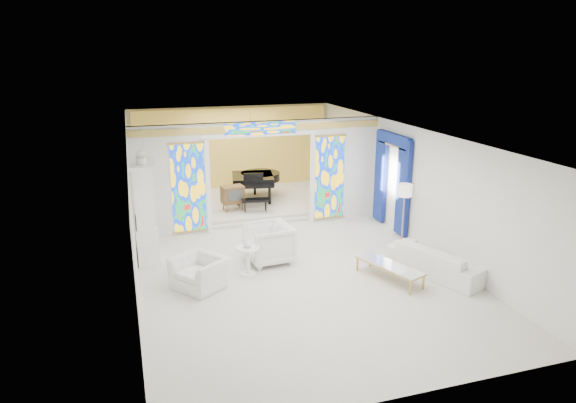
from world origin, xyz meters
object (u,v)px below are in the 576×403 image
object	(u,v)px
sofa	(437,260)
grand_piano	(256,179)
armchair_right	(269,243)
tv_console	(233,195)
armchair_left	(200,273)
coffee_table	(389,266)
china_cabinet	(145,211)

from	to	relation	value
sofa	grand_piano	bearing A→B (deg)	0.31
sofa	grand_piano	world-z (taller)	grand_piano
armchair_right	tv_console	world-z (taller)	same
armchair_left	armchair_right	world-z (taller)	armchair_right
armchair_right	tv_console	size ratio (longest dim) A/B	1.36
grand_piano	tv_console	size ratio (longest dim) A/B	3.40
armchair_right	coffee_table	size ratio (longest dim) A/B	0.60
china_cabinet	grand_piano	world-z (taller)	china_cabinet
china_cabinet	armchair_right	size ratio (longest dim) A/B	2.65
armchair_right	tv_console	distance (m)	3.74
armchair_left	sofa	size ratio (longest dim) A/B	0.46
tv_console	armchair_right	bearing A→B (deg)	-96.89
china_cabinet	armchair_left	xyz separation A→B (m)	(0.97, -2.09, -0.83)
armchair_left	tv_console	world-z (taller)	tv_console
china_cabinet	coffee_table	bearing A→B (deg)	-30.66
armchair_right	sofa	xyz separation A→B (m)	(3.44, -1.80, -0.13)
china_cabinet	sofa	bearing A→B (deg)	-25.96
armchair_left	grand_piano	distance (m)	6.27
sofa	grand_piano	distance (m)	7.07
sofa	tv_console	world-z (taller)	tv_console
armchair_left	grand_piano	world-z (taller)	grand_piano
china_cabinet	tv_console	distance (m)	3.68
coffee_table	tv_console	bearing A→B (deg)	113.37
armchair_right	grand_piano	world-z (taller)	grand_piano
sofa	coffee_table	xyz separation A→B (m)	(-1.18, 0.04, 0.00)
armchair_left	coffee_table	size ratio (longest dim) A/B	0.61
sofa	grand_piano	size ratio (longest dim) A/B	0.89
china_cabinet	sofa	world-z (taller)	china_cabinet
china_cabinet	coffee_table	size ratio (longest dim) A/B	1.59
grand_piano	armchair_right	bearing A→B (deg)	-90.00
coffee_table	grand_piano	bearing A→B (deg)	101.94
armchair_right	grand_piano	xyz separation A→B (m)	(0.88, 4.77, 0.38)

